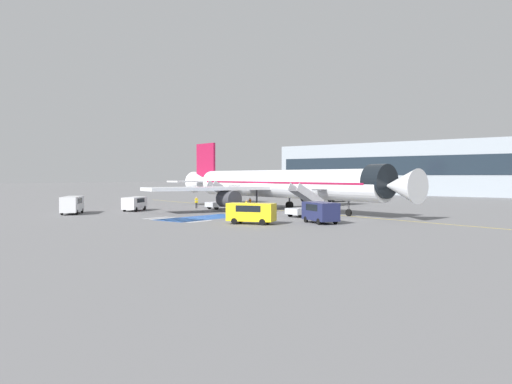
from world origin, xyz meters
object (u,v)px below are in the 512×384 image
at_px(airliner, 278,184).
at_px(ground_crew_2, 250,203).
at_px(service_van_0, 72,204).
at_px(service_van_3, 251,212).
at_px(boarding_stairs_aft, 223,202).
at_px(service_van_1, 320,211).
at_px(ground_crew_1, 196,202).
at_px(terminal_building, 427,168).
at_px(boarding_stairs_forward, 306,208).
at_px(fuel_tanker, 327,192).
at_px(service_van_2, 135,203).
at_px(ground_crew_0, 247,205).

height_order(airliner, ground_crew_2, airliner).
bearing_deg(service_van_0, service_van_3, -38.66).
height_order(boarding_stairs_aft, service_van_1, boarding_stairs_aft).
distance_m(service_van_0, ground_crew_1, 18.32).
bearing_deg(terminal_building, ground_crew_1, -96.62).
bearing_deg(service_van_1, boarding_stairs_forward, -108.36).
bearing_deg(service_van_3, fuel_tanker, -179.09).
xyz_separation_m(boarding_stairs_aft, fuel_tanker, (2.81, 25.29, 0.84)).
distance_m(fuel_tanker, service_van_1, 41.05).
xyz_separation_m(airliner, service_van_2, (-14.79, -13.52, -2.54)).
xyz_separation_m(service_van_0, ground_crew_1, (4.40, 17.78, -0.34)).
height_order(airliner, ground_crew_1, airliner).
distance_m(ground_crew_1, terminal_building, 74.39).
bearing_deg(ground_crew_0, service_van_0, -62.08).
xyz_separation_m(airliner, terminal_building, (-3.54, 69.46, 3.06)).
distance_m(fuel_tanker, ground_crew_2, 24.92).
xyz_separation_m(boarding_stairs_aft, service_van_3, (17.95, -15.50, 0.24)).
xyz_separation_m(boarding_stairs_aft, ground_crew_0, (7.69, -3.81, -0.07)).
xyz_separation_m(service_van_0, ground_crew_2, (13.10, 19.81, -0.33)).
bearing_deg(ground_crew_2, service_van_2, 65.93).
height_order(service_van_1, ground_crew_0, service_van_1).
distance_m(ground_crew_2, terminal_building, 71.87).
bearing_deg(service_van_2, terminal_building, 52.55).
relative_size(fuel_tanker, ground_crew_0, 6.34).
bearing_deg(ground_crew_1, boarding_stairs_forward, 109.53).
distance_m(airliner, service_van_1, 19.90).
relative_size(ground_crew_2, terminal_building, 0.02).
bearing_deg(ground_crew_2, fuel_tanker, -64.32).
relative_size(service_van_0, ground_crew_2, 3.04).
xyz_separation_m(service_van_2, service_van_3, (24.54, -4.62, 0.10)).
xyz_separation_m(boarding_stairs_aft, service_van_1, (22.98, -10.46, 0.27)).
relative_size(service_van_2, terminal_building, 0.06).
height_order(service_van_1, ground_crew_2, service_van_1).
xyz_separation_m(service_van_1, service_van_2, (-29.58, -0.42, -0.13)).
height_order(service_van_3, ground_crew_1, service_van_3).
height_order(boarding_stairs_aft, fuel_tanker, boarding_stairs_aft).
distance_m(service_van_0, ground_crew_0, 22.30).
relative_size(service_van_2, ground_crew_1, 2.98).
relative_size(boarding_stairs_aft, service_van_3, 1.08).
height_order(boarding_stairs_forward, ground_crew_0, boarding_stairs_forward).
distance_m(boarding_stairs_forward, terminal_building, 77.54).
relative_size(fuel_tanker, service_van_1, 2.19).
relative_size(boarding_stairs_forward, service_van_1, 1.15).
xyz_separation_m(airliner, ground_crew_0, (-0.50, -6.44, -2.75)).
relative_size(airliner, boarding_stairs_aft, 8.17).
distance_m(ground_crew_1, ground_crew_2, 8.94).
bearing_deg(boarding_stairs_aft, service_van_2, -107.56).
bearing_deg(service_van_1, ground_crew_0, -84.29).
distance_m(fuel_tanker, ground_crew_0, 29.51).
distance_m(service_van_3, ground_crew_0, 15.57).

